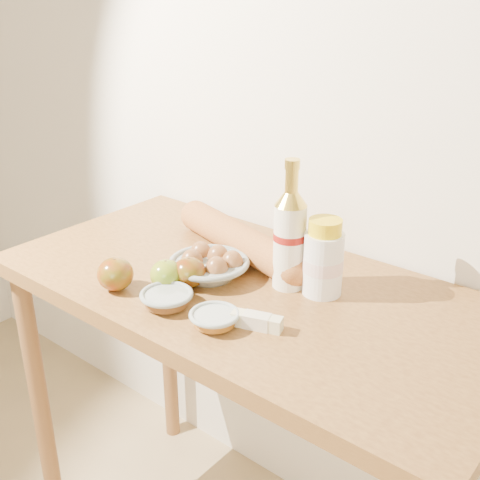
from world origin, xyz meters
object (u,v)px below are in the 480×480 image
Objects in this scene: egg_bowl at (210,265)px; baguette at (239,240)px; cream_bottle at (323,260)px; table at (248,331)px; bourbon_bottle at (290,237)px.

baguette is at bearing 99.41° from egg_bowl.
cream_bottle is 0.35× the size of baguette.
baguette is (-0.02, 0.13, 0.01)m from egg_bowl.
table is at bearing -129.55° from cream_bottle.
cream_bottle is at bearing 25.74° from table.
bourbon_bottle is 0.21m from egg_bowl.
table is 6.91× the size of cream_bottle.
bourbon_bottle is 0.09m from cream_bottle.
egg_bowl is at bearing -141.94° from bourbon_bottle.
bourbon_bottle is at bearing 35.09° from table.
cream_bottle reaches higher than egg_bowl.
baguette is at bearing 136.80° from table.
bourbon_bottle is 0.59× the size of baguette.
table is 0.23m from baguette.
table is 0.26m from cream_bottle.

